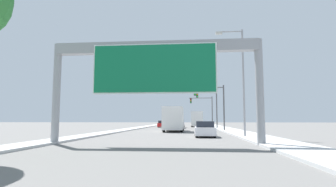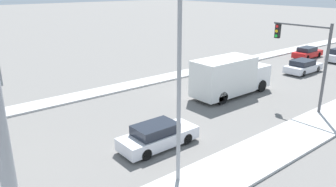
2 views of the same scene
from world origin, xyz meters
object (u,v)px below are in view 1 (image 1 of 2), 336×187
Objects in this scene: truck_box_secondary at (174,119)px; traffic_light_mid_block at (210,103)px; truck_box_primary at (197,119)px; traffic_light_far_intersection at (205,106)px; car_near_left at (178,125)px; car_near_center at (180,124)px; traffic_light_near_intersection at (214,100)px; car_mid_center at (163,124)px; car_far_right at (205,129)px; street_lamp_right at (240,74)px; sign_gantry at (154,65)px.

truck_box_secondary is 1.09× the size of traffic_light_mid_block.
traffic_light_far_intersection is (1.68, -1.68, 2.73)m from truck_box_primary.
car_near_left is 12.45m from truck_box_primary.
traffic_light_mid_block is at bearing -87.33° from traffic_light_far_intersection.
car_near_left is at bearing -90.00° from car_near_center.
traffic_light_near_intersection is at bearing -91.46° from traffic_light_mid_block.
car_mid_center is 8.04m from car_near_left.
truck_box_primary is at bearing 45.00° from car_near_center.
traffic_light_near_intersection reaches higher than car_mid_center.
car_mid_center is 0.99× the size of car_near_left.
truck_box_primary is at bearing 90.00° from car_far_right.
traffic_light_far_intersection is 33.22m from street_lamp_right.
car_near_center is at bearing -160.69° from traffic_light_far_intersection.
traffic_light_far_intersection is at bearing 86.97° from car_far_right.
traffic_light_near_intersection is 20.00m from traffic_light_far_intersection.
car_far_right is 0.48× the size of street_lamp_right.
truck_box_primary is (3.50, 41.81, -3.30)m from sign_gantry.
sign_gantry is 1.80× the size of truck_box_secondary.
sign_gantry is 30.66m from traffic_light_mid_block.
truck_box_secondary is at bearing -162.19° from traffic_light_near_intersection.
car_far_right is 33.46m from truck_box_primary.
car_near_center is (-3.50, 29.95, 0.05)m from car_far_right.
traffic_light_near_intersection is at bearing 17.81° from truck_box_secondary.
traffic_light_far_intersection is at bearing 92.67° from traffic_light_mid_block.
traffic_light_near_intersection reaches higher than car_near_center.
traffic_light_mid_block is (5.65, -8.18, 3.79)m from car_near_center.
truck_box_secondary is (0.00, 18.40, -3.35)m from sign_gantry.
car_near_left is 0.67× the size of traffic_light_mid_block.
car_far_right is 10.67m from truck_box_secondary.
traffic_light_far_intersection is (5.18, 40.13, -0.57)m from sign_gantry.
truck_box_secondary is at bearing 109.23° from car_far_right.
car_near_left is at bearing 90.00° from sign_gantry.
traffic_light_mid_block reaches higher than car_near_center.
truck_box_primary is 3.62m from traffic_light_far_intersection.
car_mid_center is at bearing 100.57° from truck_box_secondary.
truck_box_secondary is at bearing -90.00° from car_near_left.
traffic_light_far_intersection reaches higher than car_mid_center.
street_lamp_right is (3.09, -1.41, 4.87)m from car_far_right.
sign_gantry reaches higher than traffic_light_far_intersection.
car_near_center is at bearing 18.36° from car_mid_center.
car_near_center is at bearing -135.00° from truck_box_primary.
car_near_left is at bearing -106.39° from truck_box_primary.
traffic_light_mid_block is at bearing 88.54° from traffic_light_near_intersection.
car_near_left is 0.52× the size of truck_box_primary.
sign_gantry is at bearing -112.70° from car_far_right.
car_near_center is at bearing 90.00° from sign_gantry.
truck_box_secondary reaches higher than car_near_center.
traffic_light_far_intersection is at bearing 92.42° from street_lamp_right.
sign_gantry is at bearing -97.36° from traffic_light_far_intersection.
sign_gantry is 2.07× the size of traffic_light_far_intersection.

